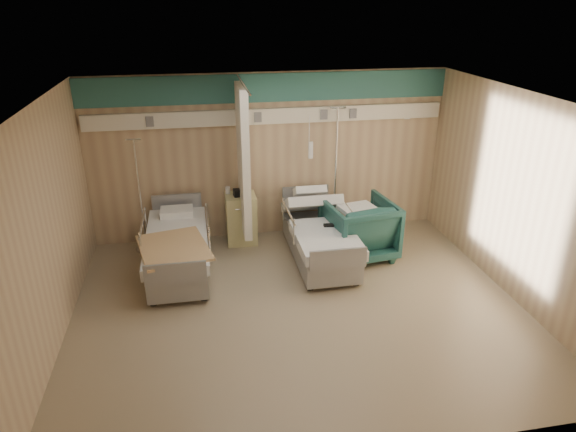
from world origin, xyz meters
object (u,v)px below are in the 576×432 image
Objects in this scene: bed_right at (319,242)px; bedside_cabinet at (241,219)px; iv_stand_right at (334,208)px; visitor_armchair at (359,229)px; iv_stand_left at (144,228)px; bed_left at (178,254)px.

bed_right is 1.46m from bedside_cabinet.
iv_stand_right is at bearing 2.78° from bedside_cabinet.
iv_stand_left is (-3.40, 0.84, -0.09)m from visitor_armchair.
visitor_armchair reaches higher than bedside_cabinet.
bed_left is 2.88m from iv_stand_right.
visitor_armchair is 0.56× the size of iv_stand_left.
bed_right is at bearing -17.49° from iv_stand_left.
bed_left is at bearing -7.33° from visitor_armchair.
bedside_cabinet is 1.60m from iv_stand_left.
bed_right is 0.67m from visitor_armchair.
iv_stand_right is 3.26m from iv_stand_left.
bedside_cabinet reaches higher than bed_right.
iv_stand_right is 1.18× the size of iv_stand_left.
bed_left is at bearing -57.47° from iv_stand_left.
bedside_cabinet is at bearing 141.95° from bed_right.
bed_left is at bearing -160.05° from iv_stand_right.
bedside_cabinet is at bearing -177.22° from iv_stand_right.
iv_stand_left is at bearing -178.85° from bedside_cabinet.
bedside_cabinet is at bearing 40.60° from bed_left.
iv_stand_right is at bearing 62.97° from bed_right.
iv_stand_left reaches higher than bed_right.
bedside_cabinet is (-1.15, 0.90, 0.11)m from bed_right.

